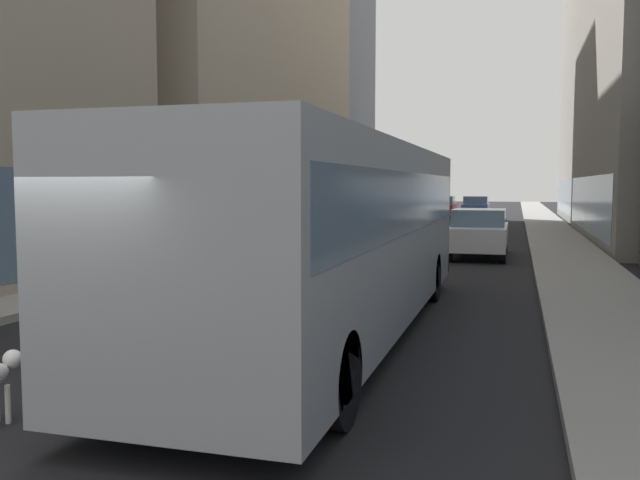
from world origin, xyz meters
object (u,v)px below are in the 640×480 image
(car_white_van, at_px, (479,232))
(car_grey_wagon, at_px, (357,232))
(transit_bus, at_px, (336,225))
(car_red_coupe, at_px, (442,207))
(car_blue_hatchback, at_px, (476,207))

(car_white_van, height_order, car_grey_wagon, same)
(transit_bus, height_order, car_white_van, transit_bus)
(transit_bus, height_order, car_red_coupe, transit_bus)
(car_red_coupe, relative_size, car_white_van, 1.01)
(car_white_van, bearing_deg, car_blue_hatchback, 93.51)
(car_red_coupe, distance_m, car_grey_wagon, 26.96)
(car_red_coupe, height_order, car_white_van, same)
(car_grey_wagon, bearing_deg, transit_bus, -78.49)
(car_blue_hatchback, bearing_deg, transit_bus, -90.00)
(car_blue_hatchback, height_order, car_grey_wagon, same)
(car_blue_hatchback, bearing_deg, car_white_van, -86.49)
(transit_bus, bearing_deg, car_white_van, 82.82)
(transit_bus, relative_size, car_white_van, 2.49)
(transit_bus, height_order, car_blue_hatchback, transit_bus)
(transit_bus, relative_size, car_grey_wagon, 2.52)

